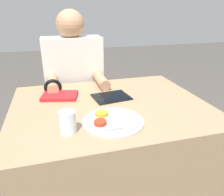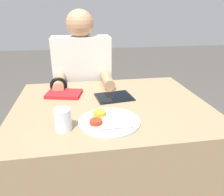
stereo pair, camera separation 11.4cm
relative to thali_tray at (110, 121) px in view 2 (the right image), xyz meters
The scene contains 6 objects.
dining_table 0.42m from the thali_tray, 78.90° to the left, with size 1.07×0.85×0.72m.
thali_tray is the anchor object (origin of this frame).
red_notebook 0.44m from the thali_tray, 120.22° to the left, with size 0.23×0.18×0.02m.
tablet_device 0.31m from the thali_tray, 76.29° to the left, with size 0.23×0.19×0.01m.
person_diner 0.80m from the thali_tray, 97.06° to the left, with size 0.43×0.48×1.21m.
drinking_glass 0.22m from the thali_tray, behind, with size 0.07×0.07×0.10m.
Camera 2 is at (-0.18, -1.10, 1.21)m, focal length 35.00 mm.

